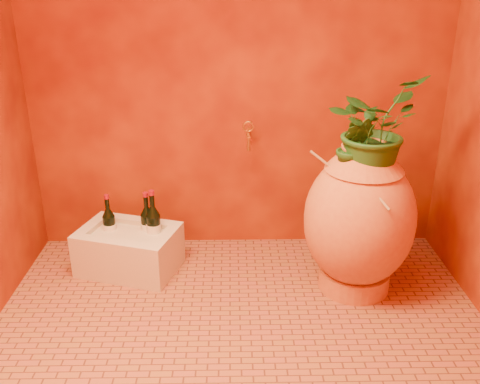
{
  "coord_description": "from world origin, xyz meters",
  "views": [
    {
      "loc": [
        -0.04,
        -2.14,
        1.65
      ],
      "look_at": [
        0.0,
        0.35,
        0.61
      ],
      "focal_mm": 40.0,
      "sensor_mm": 36.0,
      "label": 1
    }
  ],
  "objects_px": {
    "wine_bottle_a": "(154,226)",
    "wine_bottle_b": "(148,225)",
    "wine_bottle_c": "(109,226)",
    "wall_tap": "(248,134)",
    "stone_basin": "(129,250)",
    "amphora": "(359,219)"
  },
  "relations": [
    {
      "from": "wine_bottle_a",
      "to": "wine_bottle_c",
      "type": "relative_size",
      "value": 1.13
    },
    {
      "from": "amphora",
      "to": "wine_bottle_b",
      "type": "height_order",
      "value": "amphora"
    },
    {
      "from": "wine_bottle_a",
      "to": "wine_bottle_c",
      "type": "xyz_separation_m",
      "value": [
        -0.27,
        0.04,
        -0.01
      ]
    },
    {
      "from": "wine_bottle_b",
      "to": "wine_bottle_c",
      "type": "bearing_deg",
      "value": 178.83
    },
    {
      "from": "wine_bottle_a",
      "to": "wine_bottle_c",
      "type": "distance_m",
      "value": 0.27
    },
    {
      "from": "wall_tap",
      "to": "amphora",
      "type": "bearing_deg",
      "value": -40.47
    },
    {
      "from": "amphora",
      "to": "wall_tap",
      "type": "height_order",
      "value": "amphora"
    },
    {
      "from": "wine_bottle_b",
      "to": "wine_bottle_c",
      "type": "height_order",
      "value": "wine_bottle_b"
    },
    {
      "from": "wine_bottle_a",
      "to": "wall_tap",
      "type": "xyz_separation_m",
      "value": [
        0.56,
        0.25,
        0.48
      ]
    },
    {
      "from": "wall_tap",
      "to": "stone_basin",
      "type": "bearing_deg",
      "value": -158.52
    },
    {
      "from": "wine_bottle_a",
      "to": "stone_basin",
      "type": "bearing_deg",
      "value": -170.0
    },
    {
      "from": "wine_bottle_c",
      "to": "wall_tap",
      "type": "distance_m",
      "value": 0.99
    },
    {
      "from": "wine_bottle_a",
      "to": "wall_tap",
      "type": "height_order",
      "value": "wall_tap"
    },
    {
      "from": "stone_basin",
      "to": "wine_bottle_a",
      "type": "xyz_separation_m",
      "value": [
        0.15,
        0.03,
        0.14
      ]
    },
    {
      "from": "stone_basin",
      "to": "wine_bottle_a",
      "type": "relative_size",
      "value": 1.81
    },
    {
      "from": "stone_basin",
      "to": "wine_bottle_b",
      "type": "xyz_separation_m",
      "value": [
        0.11,
        0.06,
        0.13
      ]
    },
    {
      "from": "amphora",
      "to": "stone_basin",
      "type": "bearing_deg",
      "value": 170.49
    },
    {
      "from": "wine_bottle_a",
      "to": "wine_bottle_b",
      "type": "height_order",
      "value": "wine_bottle_a"
    },
    {
      "from": "wine_bottle_c",
      "to": "wine_bottle_b",
      "type": "bearing_deg",
      "value": -1.17
    },
    {
      "from": "wall_tap",
      "to": "wine_bottle_c",
      "type": "bearing_deg",
      "value": -165.58
    },
    {
      "from": "wine_bottle_c",
      "to": "wall_tap",
      "type": "height_order",
      "value": "wall_tap"
    },
    {
      "from": "amphora",
      "to": "wall_tap",
      "type": "bearing_deg",
      "value": 139.53
    }
  ]
}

